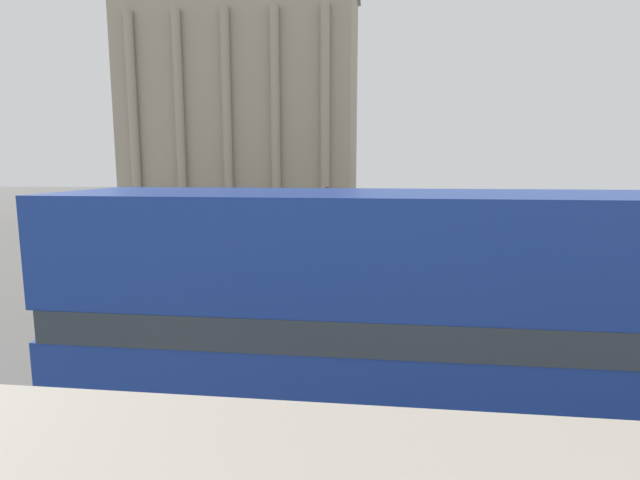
{
  "coord_description": "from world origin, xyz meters",
  "views": [
    {
      "loc": [
        -1.13,
        -2.44,
        4.72
      ],
      "look_at": [
        -3.3,
        15.43,
        2.01
      ],
      "focal_mm": 28.0,
      "sensor_mm": 36.0,
      "label": 1
    }
  ],
  "objects": [
    {
      "name": "traffic_light_mid",
      "position": [
        -3.08,
        16.53,
        2.53
      ],
      "size": [
        0.42,
        0.24,
        3.88
      ],
      "color": "black",
      "rests_on": "ground_plane"
    },
    {
      "name": "traffic_light_far",
      "position": [
        7.17,
        22.95,
        2.27
      ],
      "size": [
        0.42,
        0.24,
        3.46
      ],
      "color": "black",
      "rests_on": "ground_plane"
    },
    {
      "name": "double_decker_bus",
      "position": [
        -0.24,
        4.65,
        2.41
      ],
      "size": [
        11.01,
        2.76,
        4.33
      ],
      "rotation": [
        0.0,
        0.0,
        -0.09
      ],
      "color": "black",
      "rests_on": "ground_plane"
    },
    {
      "name": "pedestrian_black",
      "position": [
        3.88,
        13.9,
        0.92
      ],
      "size": [
        0.32,
        0.32,
        1.61
      ],
      "rotation": [
        0.0,
        0.0,
        1.12
      ],
      "color": "#282B33",
      "rests_on": "ground_plane"
    },
    {
      "name": "traffic_light_near",
      "position": [
        0.92,
        11.35,
        2.57
      ],
      "size": [
        0.42,
        0.24,
        3.94
      ],
      "color": "black",
      "rests_on": "ground_plane"
    },
    {
      "name": "pedestrian_yellow",
      "position": [
        -1.3,
        16.69,
        0.91
      ],
      "size": [
        0.32,
        0.32,
        1.6
      ],
      "rotation": [
        0.0,
        0.0,
        4.74
      ],
      "color": "#282B33",
      "rests_on": "ground_plane"
    },
    {
      "name": "plaza_building_left",
      "position": [
        -16.16,
        52.56,
        11.76
      ],
      "size": [
        24.72,
        13.59,
        23.52
      ],
      "color": "#A39984",
      "rests_on": "ground_plane"
    }
  ]
}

